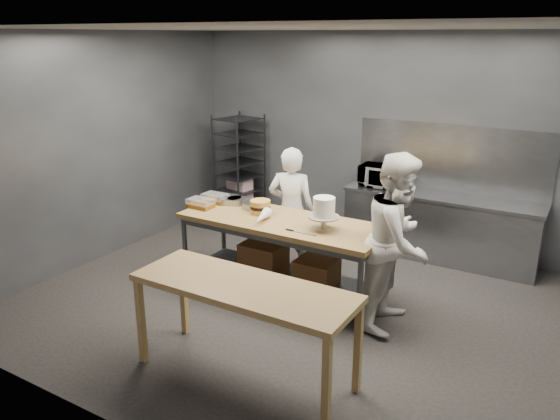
% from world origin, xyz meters
% --- Properties ---
extents(ground, '(6.00, 6.00, 0.00)m').
position_xyz_m(ground, '(0.00, 0.00, 0.00)').
color(ground, black).
rests_on(ground, ground).
extents(back_wall, '(6.00, 0.04, 3.00)m').
position_xyz_m(back_wall, '(0.00, 2.50, 1.50)').
color(back_wall, '#4C4F54').
rests_on(back_wall, ground).
extents(work_table, '(2.40, 0.90, 0.92)m').
position_xyz_m(work_table, '(-0.27, 0.18, 0.57)').
color(work_table, olive).
rests_on(work_table, ground).
extents(near_counter, '(2.00, 0.70, 0.90)m').
position_xyz_m(near_counter, '(0.27, -1.43, 0.81)').
color(near_counter, olive).
rests_on(near_counter, ground).
extents(back_counter, '(2.60, 0.60, 0.90)m').
position_xyz_m(back_counter, '(1.00, 2.18, 0.45)').
color(back_counter, slate).
rests_on(back_counter, ground).
extents(splashback_panel, '(2.60, 0.02, 0.90)m').
position_xyz_m(splashback_panel, '(1.00, 2.48, 1.35)').
color(splashback_panel, slate).
rests_on(splashback_panel, back_counter).
extents(speed_rack, '(0.71, 0.75, 1.75)m').
position_xyz_m(speed_rack, '(-2.23, 2.10, 0.86)').
color(speed_rack, black).
rests_on(speed_rack, ground).
extents(chef_behind, '(0.68, 0.53, 1.63)m').
position_xyz_m(chef_behind, '(-0.53, 0.81, 0.81)').
color(chef_behind, white).
rests_on(chef_behind, ground).
extents(chef_right, '(0.72, 0.91, 1.85)m').
position_xyz_m(chef_right, '(1.09, 0.17, 0.92)').
color(chef_right, silver).
rests_on(chef_right, ground).
extents(microwave, '(0.54, 0.37, 0.30)m').
position_xyz_m(microwave, '(0.12, 2.18, 1.05)').
color(microwave, black).
rests_on(microwave, back_counter).
extents(frosted_cake_stand, '(0.34, 0.34, 0.37)m').
position_xyz_m(frosted_cake_stand, '(0.27, 0.11, 1.15)').
color(frosted_cake_stand, '#AA9F88').
rests_on(frosted_cake_stand, work_table).
extents(layer_cake, '(0.24, 0.24, 0.16)m').
position_xyz_m(layer_cake, '(-0.63, 0.24, 1.00)').
color(layer_cake, gold).
rests_on(layer_cake, work_table).
extents(cake_pans, '(0.67, 0.32, 0.07)m').
position_xyz_m(cake_pans, '(-1.05, 0.39, 0.96)').
color(cake_pans, gray).
rests_on(cake_pans, work_table).
extents(piping_bag, '(0.20, 0.40, 0.12)m').
position_xyz_m(piping_bag, '(-0.44, -0.02, 0.98)').
color(piping_bag, white).
rests_on(piping_bag, work_table).
extents(offset_spatula, '(0.36, 0.02, 0.02)m').
position_xyz_m(offset_spatula, '(0.06, -0.11, 0.93)').
color(offset_spatula, slate).
rests_on(offset_spatula, work_table).
extents(pastry_clamshells, '(0.33, 0.48, 0.11)m').
position_xyz_m(pastry_clamshells, '(-1.37, 0.19, 0.98)').
color(pastry_clamshells, '#925B1D').
rests_on(pastry_clamshells, work_table).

